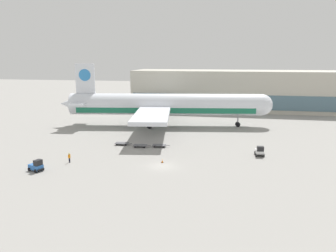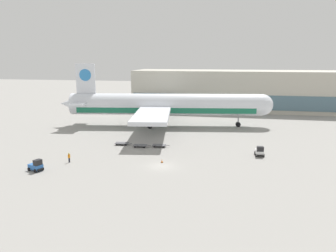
{
  "view_description": "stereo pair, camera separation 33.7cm",
  "coord_description": "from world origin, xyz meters",
  "px_view_note": "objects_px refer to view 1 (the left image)",
  "views": [
    {
      "loc": [
        11.0,
        -53.4,
        18.67
      ],
      "look_at": [
        -1.75,
        15.06,
        4.0
      ],
      "focal_mm": 35.0,
      "sensor_mm": 36.0,
      "label": 1
    },
    {
      "loc": [
        11.33,
        -53.34,
        18.67
      ],
      "look_at": [
        -1.75,
        15.06,
        4.0
      ],
      "focal_mm": 35.0,
      "sensor_mm": 36.0,
      "label": 2
    }
  ],
  "objects_px": {
    "airplane_main": "(163,105)",
    "baggage_tug_mid": "(36,166)",
    "ground_crew_near": "(69,157)",
    "traffic_cone_near": "(162,161)",
    "baggage_dolly_lead": "(122,143)",
    "baggage_dolly_second": "(140,145)",
    "baggage_dolly_third": "(159,145)",
    "baggage_tug_foreground": "(260,151)"
  },
  "relations": [
    {
      "from": "baggage_dolly_third",
      "to": "ground_crew_near",
      "type": "distance_m",
      "value": 19.1
    },
    {
      "from": "traffic_cone_near",
      "to": "baggage_dolly_second",
      "type": "bearing_deg",
      "value": 125.51
    },
    {
      "from": "baggage_tug_foreground",
      "to": "airplane_main",
      "type": "bearing_deg",
      "value": -139.35
    },
    {
      "from": "baggage_tug_mid",
      "to": "airplane_main",
      "type": "bearing_deg",
      "value": 91.79
    },
    {
      "from": "baggage_dolly_lead",
      "to": "baggage_dolly_third",
      "type": "relative_size",
      "value": 1.0
    },
    {
      "from": "airplane_main",
      "to": "baggage_tug_mid",
      "type": "xyz_separation_m",
      "value": [
        -13.54,
        -39.59,
        -4.96
      ]
    },
    {
      "from": "airplane_main",
      "to": "baggage_dolly_second",
      "type": "height_order",
      "value": "airplane_main"
    },
    {
      "from": "baggage_tug_foreground",
      "to": "baggage_tug_mid",
      "type": "distance_m",
      "value": 40.62
    },
    {
      "from": "baggage_tug_mid",
      "to": "baggage_dolly_third",
      "type": "relative_size",
      "value": 0.74
    },
    {
      "from": "baggage_dolly_second",
      "to": "airplane_main",
      "type": "bearing_deg",
      "value": 86.01
    },
    {
      "from": "baggage_dolly_third",
      "to": "ground_crew_near",
      "type": "xyz_separation_m",
      "value": [
        -13.77,
        -13.21,
        0.67
      ]
    },
    {
      "from": "baggage_tug_foreground",
      "to": "baggage_dolly_lead",
      "type": "xyz_separation_m",
      "value": [
        -28.69,
        2.77,
        -0.49
      ]
    },
    {
      "from": "baggage_dolly_lead",
      "to": "baggage_dolly_second",
      "type": "xyz_separation_m",
      "value": [
        4.39,
        -1.0,
        0.0
      ]
    },
    {
      "from": "baggage_dolly_third",
      "to": "baggage_tug_mid",
      "type": "bearing_deg",
      "value": -135.98
    },
    {
      "from": "airplane_main",
      "to": "baggage_tug_foreground",
      "type": "distance_m",
      "value": 34.15
    },
    {
      "from": "airplane_main",
      "to": "baggage_dolly_third",
      "type": "xyz_separation_m",
      "value": [
        3.55,
        -21.26,
        -5.45
      ]
    },
    {
      "from": "baggage_dolly_second",
      "to": "ground_crew_near",
      "type": "xyz_separation_m",
      "value": [
        -9.84,
        -12.37,
        0.67
      ]
    },
    {
      "from": "baggage_tug_foreground",
      "to": "baggage_dolly_second",
      "type": "bearing_deg",
      "value": -98.58
    },
    {
      "from": "airplane_main",
      "to": "ground_crew_near",
      "type": "height_order",
      "value": "airplane_main"
    },
    {
      "from": "airplane_main",
      "to": "traffic_cone_near",
      "type": "xyz_separation_m",
      "value": [
        6.27,
        -31.42,
        -5.49
      ]
    },
    {
      "from": "baggage_dolly_third",
      "to": "ground_crew_near",
      "type": "height_order",
      "value": "ground_crew_near"
    },
    {
      "from": "baggage_tug_mid",
      "to": "baggage_dolly_lead",
      "type": "xyz_separation_m",
      "value": [
        8.77,
        18.49,
        -0.49
      ]
    },
    {
      "from": "airplane_main",
      "to": "baggage_tug_foreground",
      "type": "relative_size",
      "value": 22.64
    },
    {
      "from": "baggage_tug_foreground",
      "to": "traffic_cone_near",
      "type": "height_order",
      "value": "baggage_tug_foreground"
    },
    {
      "from": "airplane_main",
      "to": "traffic_cone_near",
      "type": "bearing_deg",
      "value": -87.05
    },
    {
      "from": "airplane_main",
      "to": "baggage_tug_mid",
      "type": "bearing_deg",
      "value": -117.21
    },
    {
      "from": "baggage_tug_mid",
      "to": "ground_crew_near",
      "type": "relative_size",
      "value": 1.55
    },
    {
      "from": "baggage_dolly_lead",
      "to": "baggage_dolly_second",
      "type": "relative_size",
      "value": 1.0
    },
    {
      "from": "baggage_tug_foreground",
      "to": "baggage_dolly_third",
      "type": "bearing_deg",
      "value": -101.71
    },
    {
      "from": "baggage_tug_foreground",
      "to": "baggage_dolly_third",
      "type": "distance_m",
      "value": 20.55
    },
    {
      "from": "baggage_dolly_lead",
      "to": "baggage_tug_foreground",
      "type": "bearing_deg",
      "value": -8.51
    },
    {
      "from": "baggage_tug_foreground",
      "to": "ground_crew_near",
      "type": "xyz_separation_m",
      "value": [
        -34.15,
        -10.6,
        0.18
      ]
    },
    {
      "from": "airplane_main",
      "to": "ground_crew_near",
      "type": "xyz_separation_m",
      "value": [
        -10.23,
        -34.47,
        -4.78
      ]
    },
    {
      "from": "ground_crew_near",
      "to": "traffic_cone_near",
      "type": "xyz_separation_m",
      "value": [
        16.5,
        3.05,
        -0.7
      ]
    },
    {
      "from": "baggage_tug_foreground",
      "to": "baggage_dolly_second",
      "type": "xyz_separation_m",
      "value": [
        -24.3,
        1.78,
        -0.49
      ]
    },
    {
      "from": "airplane_main",
      "to": "traffic_cone_near",
      "type": "relative_size",
      "value": 80.01
    },
    {
      "from": "baggage_tug_mid",
      "to": "baggage_dolly_third",
      "type": "distance_m",
      "value": 25.06
    },
    {
      "from": "baggage_dolly_second",
      "to": "traffic_cone_near",
      "type": "bearing_deg",
      "value": -57.48
    },
    {
      "from": "baggage_dolly_second",
      "to": "ground_crew_near",
      "type": "relative_size",
      "value": 2.09
    },
    {
      "from": "airplane_main",
      "to": "baggage_tug_foreground",
      "type": "bearing_deg",
      "value": -53.28
    },
    {
      "from": "baggage_dolly_second",
      "to": "baggage_dolly_third",
      "type": "xyz_separation_m",
      "value": [
        3.93,
        0.84,
        0.0
      ]
    },
    {
      "from": "baggage_tug_mid",
      "to": "ground_crew_near",
      "type": "height_order",
      "value": "baggage_tug_mid"
    }
  ]
}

